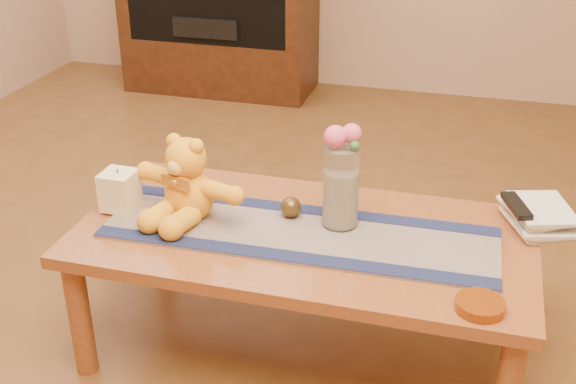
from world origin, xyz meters
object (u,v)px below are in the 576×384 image
(pillar_candle, at_px, (120,190))
(bronze_ball, at_px, (291,207))
(book_bottom, at_px, (512,225))
(tv_remote, at_px, (517,206))
(amber_dish, at_px, (480,306))
(teddy_bear, at_px, (188,178))
(glass_vase, at_px, (341,187))

(pillar_candle, distance_m, bronze_ball, 0.55)
(book_bottom, xyz_separation_m, tv_remote, (0.00, -0.01, 0.07))
(book_bottom, relative_size, amber_dish, 1.74)
(pillar_candle, height_order, tv_remote, pillar_candle)
(bronze_ball, distance_m, tv_remote, 0.69)
(teddy_bear, bearing_deg, tv_remote, 25.66)
(book_bottom, bearing_deg, tv_remote, -93.00)
(teddy_bear, xyz_separation_m, book_bottom, (0.99, 0.20, -0.12))
(pillar_candle, bearing_deg, book_bottom, 9.98)
(book_bottom, height_order, amber_dish, amber_dish)
(bronze_ball, bearing_deg, amber_dish, -29.48)
(teddy_bear, bearing_deg, bronze_ball, 28.12)
(teddy_bear, bearing_deg, pillar_candle, -160.74)
(bronze_ball, bearing_deg, book_bottom, 10.41)
(amber_dish, bearing_deg, bronze_ball, 150.52)
(pillar_candle, relative_size, tv_remote, 0.78)
(book_bottom, bearing_deg, teddy_bear, 168.49)
(pillar_candle, distance_m, book_bottom, 1.24)
(glass_vase, bearing_deg, amber_dish, -37.06)
(bronze_ball, distance_m, amber_dish, 0.69)
(glass_vase, distance_m, bronze_ball, 0.19)
(book_bottom, bearing_deg, glass_vase, 171.40)
(teddy_bear, relative_size, amber_dish, 2.93)
(pillar_candle, relative_size, glass_vase, 0.48)
(teddy_bear, relative_size, bronze_ball, 5.68)
(amber_dish, bearing_deg, book_bottom, 80.34)
(teddy_bear, bearing_deg, book_bottom, 26.22)
(teddy_bear, bearing_deg, amber_dish, -1.31)
(teddy_bear, xyz_separation_m, bronze_ball, (0.31, 0.07, -0.09))
(pillar_candle, xyz_separation_m, tv_remote, (1.23, 0.21, 0.01))
(pillar_candle, xyz_separation_m, amber_dish, (1.14, -0.25, -0.06))
(teddy_bear, xyz_separation_m, tv_remote, (0.99, 0.19, -0.05))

